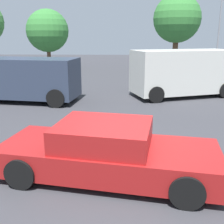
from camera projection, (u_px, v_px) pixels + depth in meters
The scene contains 8 objects.
ground_plane at pixel (126, 176), 5.98m from camera, with size 80.00×80.00×0.00m, color #38383D.
sedan_foreground at pixel (107, 152), 5.85m from camera, with size 4.84×2.51×1.21m.
dog at pixel (108, 121), 9.04m from camera, with size 0.56×0.40×0.40m.
van_white at pixel (183, 72), 13.65m from camera, with size 5.34×3.51×2.30m.
suv_dark at pixel (24, 78), 12.63m from camera, with size 5.15×2.67×1.99m.
light_post_near at pixel (220, 15), 25.09m from camera, with size 0.44×0.44×7.18m.
tree_back_left at pixel (47, 31), 24.22m from camera, with size 3.72×3.72×5.27m.
tree_back_center at pixel (177, 19), 21.48m from camera, with size 3.73×3.73×6.14m.
Camera 1 is at (-0.10, -5.39, 2.96)m, focal length 43.87 mm.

